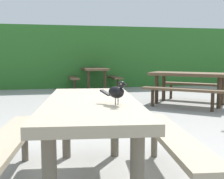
{
  "coord_description": "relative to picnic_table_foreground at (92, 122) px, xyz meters",
  "views": [
    {
      "loc": [
        -0.35,
        -2.42,
        1.1
      ],
      "look_at": [
        0.11,
        -0.2,
        0.84
      ],
      "focal_mm": 45.6,
      "sensor_mm": 36.0,
      "label": 1
    }
  ],
  "objects": [
    {
      "name": "hedge_wall",
      "position": [
        0.04,
        8.7,
        0.54
      ],
      "size": [
        28.0,
        1.92,
        2.2
      ],
      "primitive_type": "cube",
      "color": "#2D6B28",
      "rests_on": "ground"
    },
    {
      "name": "picnic_table_foreground",
      "position": [
        0.0,
        0.0,
        0.0
      ],
      "size": [
        1.87,
        1.89,
        0.74
      ],
      "color": "gray",
      "rests_on": "ground"
    },
    {
      "name": "bird_grackle",
      "position": [
        0.16,
        -0.28,
        0.29
      ],
      "size": [
        0.17,
        0.26,
        0.18
      ],
      "color": "black",
      "rests_on": "picnic_table_foreground"
    },
    {
      "name": "picnic_table_mid_left",
      "position": [
        2.8,
        3.75,
        0.0
      ],
      "size": [
        2.39,
        2.39,
        0.74
      ],
      "color": "brown",
      "rests_on": "ground"
    },
    {
      "name": "picnic_table_mid_right",
      "position": [
        1.05,
        7.33,
        0.0
      ],
      "size": [
        1.7,
        1.81,
        0.74
      ],
      "color": "brown",
      "rests_on": "ground"
    }
  ]
}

